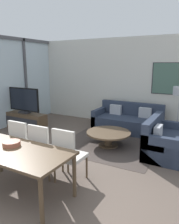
{
  "coord_description": "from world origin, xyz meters",
  "views": [
    {
      "loc": [
        2.32,
        -1.58,
        2.01
      ],
      "look_at": [
        0.06,
        2.52,
        0.95
      ],
      "focal_mm": 35.0,
      "sensor_mm": 36.0,
      "label": 1
    }
  ],
  "objects_px": {
    "dining_chair_centre": "(43,148)",
    "fruit_bowl": "(11,143)",
    "sofa_main": "(128,122)",
    "dining_table": "(15,154)",
    "tv_console": "(25,121)",
    "coffee_table": "(108,135)",
    "dining_chair_right": "(68,153)",
    "television": "(24,101)",
    "dining_chair_left": "(23,142)",
    "sofa_side": "(166,142)"
  },
  "relations": [
    {
      "from": "fruit_bowl",
      "to": "coffee_table",
      "type": "bearing_deg",
      "value": 76.39
    },
    {
      "from": "sofa_main",
      "to": "coffee_table",
      "type": "height_order",
      "value": "sofa_main"
    },
    {
      "from": "dining_table",
      "to": "tv_console",
      "type": "bearing_deg",
      "value": 132.93
    },
    {
      "from": "dining_chair_right",
      "to": "sofa_main",
      "type": "bearing_deg",
      "value": 91.51
    },
    {
      "from": "sofa_main",
      "to": "tv_console",
      "type": "bearing_deg",
      "value": -155.06
    },
    {
      "from": "tv_console",
      "to": "coffee_table",
      "type": "distance_m",
      "value": 2.9
    },
    {
      "from": "tv_console",
      "to": "dining_chair_right",
      "type": "bearing_deg",
      "value": -33.77
    },
    {
      "from": "tv_console",
      "to": "coffee_table",
      "type": "xyz_separation_m",
      "value": [
        2.89,
        -0.12,
        0.03
      ]
    },
    {
      "from": "television",
      "to": "coffee_table",
      "type": "xyz_separation_m",
      "value": [
        2.89,
        -0.12,
        -0.6
      ]
    },
    {
      "from": "sofa_side",
      "to": "sofa_main",
      "type": "bearing_deg",
      "value": 45.79
    },
    {
      "from": "fruit_bowl",
      "to": "sofa_side",
      "type": "bearing_deg",
      "value": 53.7
    },
    {
      "from": "sofa_side",
      "to": "dining_chair_left",
      "type": "distance_m",
      "value": 3.06
    },
    {
      "from": "coffee_table",
      "to": "dining_chair_centre",
      "type": "bearing_deg",
      "value": -102.56
    },
    {
      "from": "tv_console",
      "to": "dining_table",
      "type": "height_order",
      "value": "dining_table"
    },
    {
      "from": "television",
      "to": "dining_chair_left",
      "type": "bearing_deg",
      "value": -45.4
    },
    {
      "from": "sofa_side",
      "to": "coffee_table",
      "type": "relative_size",
      "value": 1.33
    },
    {
      "from": "sofa_main",
      "to": "dining_chair_centre",
      "type": "xyz_separation_m",
      "value": [
        -0.42,
        -3.36,
        0.27
      ]
    },
    {
      "from": "sofa_side",
      "to": "coffee_table",
      "type": "distance_m",
      "value": 1.34
    },
    {
      "from": "dining_table",
      "to": "fruit_bowl",
      "type": "distance_m",
      "value": 0.23
    },
    {
      "from": "dining_chair_right",
      "to": "television",
      "type": "bearing_deg",
      "value": 146.22
    },
    {
      "from": "sofa_main",
      "to": "dining_chair_left",
      "type": "height_order",
      "value": "dining_chair_left"
    },
    {
      "from": "sofa_main",
      "to": "coffee_table",
      "type": "bearing_deg",
      "value": -90.0
    },
    {
      "from": "tv_console",
      "to": "television",
      "type": "bearing_deg",
      "value": 90.0
    },
    {
      "from": "sofa_main",
      "to": "dining_chair_centre",
      "type": "relative_size",
      "value": 2.03
    },
    {
      "from": "television",
      "to": "dining_table",
      "type": "height_order",
      "value": "television"
    },
    {
      "from": "dining_chair_centre",
      "to": "dining_chair_left",
      "type": "bearing_deg",
      "value": 177.59
    },
    {
      "from": "television",
      "to": "dining_chair_centre",
      "type": "bearing_deg",
      "value": -39.13
    },
    {
      "from": "dining_table",
      "to": "dining_chair_left",
      "type": "height_order",
      "value": "dining_chair_left"
    },
    {
      "from": "sofa_side",
      "to": "dining_table",
      "type": "xyz_separation_m",
      "value": [
        -1.75,
        -2.71,
        0.39
      ]
    },
    {
      "from": "television",
      "to": "sofa_side",
      "type": "relative_size",
      "value": 0.8
    },
    {
      "from": "sofa_side",
      "to": "dining_chair_centre",
      "type": "relative_size",
      "value": 1.49
    },
    {
      "from": "dining_chair_centre",
      "to": "coffee_table",
      "type": "bearing_deg",
      "value": 77.44
    },
    {
      "from": "coffee_table",
      "to": "fruit_bowl",
      "type": "height_order",
      "value": "fruit_bowl"
    },
    {
      "from": "coffee_table",
      "to": "sofa_main",
      "type": "bearing_deg",
      "value": 90.0
    },
    {
      "from": "sofa_main",
      "to": "dining_chair_right",
      "type": "xyz_separation_m",
      "value": [
        0.09,
        -3.34,
        0.27
      ]
    },
    {
      "from": "coffee_table",
      "to": "dining_chair_left",
      "type": "distance_m",
      "value": 2.11
    },
    {
      "from": "tv_console",
      "to": "fruit_bowl",
      "type": "bearing_deg",
      "value": -47.99
    },
    {
      "from": "dining_chair_centre",
      "to": "dining_chair_right",
      "type": "height_order",
      "value": "same"
    },
    {
      "from": "coffee_table",
      "to": "television",
      "type": "bearing_deg",
      "value": 177.71
    },
    {
      "from": "dining_chair_left",
      "to": "dining_chair_right",
      "type": "bearing_deg",
      "value": -0.29
    },
    {
      "from": "television",
      "to": "sofa_main",
      "type": "relative_size",
      "value": 0.59
    },
    {
      "from": "sofa_side",
      "to": "tv_console",
      "type": "bearing_deg",
      "value": 90.74
    },
    {
      "from": "dining_table",
      "to": "fruit_bowl",
      "type": "height_order",
      "value": "fruit_bowl"
    },
    {
      "from": "dining_chair_left",
      "to": "dining_chair_right",
      "type": "relative_size",
      "value": 1.0
    },
    {
      "from": "dining_chair_centre",
      "to": "fruit_bowl",
      "type": "height_order",
      "value": "dining_chair_centre"
    },
    {
      "from": "television",
      "to": "fruit_bowl",
      "type": "relative_size",
      "value": 4.17
    },
    {
      "from": "fruit_bowl",
      "to": "dining_chair_right",
      "type": "bearing_deg",
      "value": 39.65
    },
    {
      "from": "sofa_main",
      "to": "dining_table",
      "type": "relative_size",
      "value": 1.11
    },
    {
      "from": "television",
      "to": "sofa_side",
      "type": "distance_m",
      "value": 4.26
    },
    {
      "from": "coffee_table",
      "to": "dining_chair_right",
      "type": "relative_size",
      "value": 1.12
    }
  ]
}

